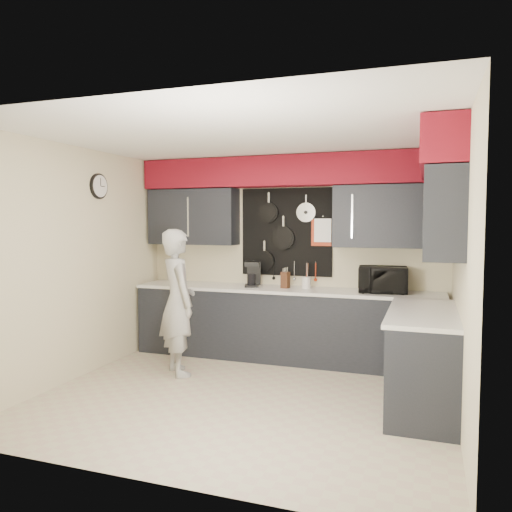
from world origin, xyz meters
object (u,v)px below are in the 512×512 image
at_px(coffee_maker, 253,274).
at_px(utensil_crock, 306,283).
at_px(knife_block, 285,280).
at_px(microwave, 383,280).
at_px(person, 178,302).

bearing_deg(coffee_maker, utensil_crock, -12.66).
relative_size(knife_block, coffee_maker, 0.63).
distance_m(knife_block, coffee_maker, 0.45).
xyz_separation_m(microwave, utensil_crock, (-0.94, 0.06, -0.08)).
distance_m(coffee_maker, person, 1.16).
relative_size(microwave, knife_block, 2.73).
distance_m(utensil_crock, person, 1.64).
bearing_deg(knife_block, utensil_crock, 23.05).
relative_size(coffee_maker, person, 0.20).
height_order(knife_block, coffee_maker, coffee_maker).
relative_size(utensil_crock, person, 0.09).
xyz_separation_m(microwave, knife_block, (-1.20, 0.01, -0.05)).
bearing_deg(person, coffee_maker, -75.32).
distance_m(microwave, knife_block, 1.20).
xyz_separation_m(knife_block, coffee_maker, (-0.44, -0.00, 0.07)).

